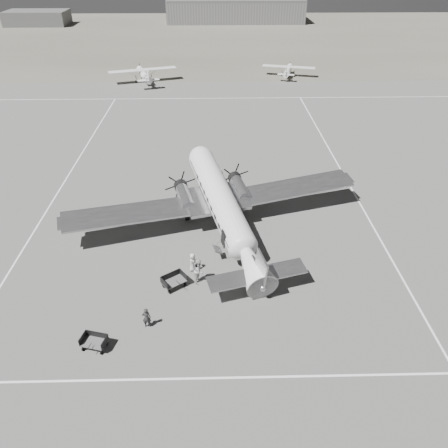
{
  "coord_description": "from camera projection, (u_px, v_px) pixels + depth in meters",
  "views": [
    {
      "loc": [
        -2.07,
        -30.43,
        21.38
      ],
      "look_at": [
        -1.37,
        -0.89,
        2.2
      ],
      "focal_mm": 35.0,
      "sensor_mm": 36.0,
      "label": 1
    }
  ],
  "objects": [
    {
      "name": "baggage_cart_near",
      "position": [
        174.0,
        281.0,
        31.88
      ],
      "size": [
        2.18,
        2.06,
        1.01
      ],
      "primitive_type": null,
      "rotation": [
        0.0,
        0.0,
        0.62
      ],
      "color": "#515151",
      "rests_on": "ground"
    },
    {
      "name": "baggage_cart_far",
      "position": [
        94.0,
        342.0,
        27.08
      ],
      "size": [
        1.87,
        1.53,
        0.92
      ],
      "primitive_type": null,
      "rotation": [
        0.0,
        0.0,
        -0.26
      ],
      "color": "#515151",
      "rests_on": "ground"
    },
    {
      "name": "ground",
      "position": [
        240.0,
        240.0,
        37.2
      ],
      "size": [
        260.0,
        260.0,
        0.0
      ],
      "primitive_type": "plane",
      "color": "slate",
      "rests_on": "ground"
    },
    {
      "name": "passenger",
      "position": [
        193.0,
        262.0,
        33.32
      ],
      "size": [
        0.76,
        0.9,
        1.56
      ],
      "primitive_type": "imported",
      "rotation": [
        0.0,
        0.0,
        1.17
      ],
      "color": "silver",
      "rests_on": "ground"
    },
    {
      "name": "taxi_line_left",
      "position": [
        61.0,
        187.0,
        45.22
      ],
      "size": [
        0.15,
        60.0,
        0.01
      ],
      "primitive_type": "cube",
      "color": "white",
      "rests_on": "ground"
    },
    {
      "name": "dc3_airliner",
      "position": [
        223.0,
        208.0,
        36.71
      ],
      "size": [
        30.94,
        25.4,
        5.1
      ],
      "primitive_type": null,
      "rotation": [
        0.0,
        0.0,
        0.29
      ],
      "color": "silver",
      "rests_on": "ground"
    },
    {
      "name": "light_plane_right",
      "position": [
        288.0,
        71.0,
        81.42
      ],
      "size": [
        11.61,
        10.27,
        2.05
      ],
      "primitive_type": null,
      "rotation": [
        0.0,
        0.0,
        -0.26
      ],
      "color": "white",
      "rests_on": "ground"
    },
    {
      "name": "shed_secondary",
      "position": [
        37.0,
        18.0,
        131.45
      ],
      "size": [
        18.0,
        10.0,
        4.0
      ],
      "primitive_type": "cube",
      "color": "#515151",
      "rests_on": "ground"
    },
    {
      "name": "grass_infield",
      "position": [
        221.0,
        36.0,
        116.86
      ],
      "size": [
        260.0,
        90.0,
        0.01
      ],
      "primitive_type": "cube",
      "color": "#686557",
      "rests_on": "ground"
    },
    {
      "name": "hangar_main",
      "position": [
        235.0,
        10.0,
        136.12
      ],
      "size": [
        42.0,
        14.0,
        6.6
      ],
      "color": "slate",
      "rests_on": "ground"
    },
    {
      "name": "light_plane_left",
      "position": [
        144.0,
        75.0,
        77.83
      ],
      "size": [
        14.63,
        13.15,
        2.53
      ],
      "primitive_type": null,
      "rotation": [
        0.0,
        0.0,
        0.31
      ],
      "color": "white",
      "rests_on": "ground"
    },
    {
      "name": "taxi_line_horizon",
      "position": [
        227.0,
        98.0,
        70.73
      ],
      "size": [
        90.0,
        0.15,
        0.01
      ],
      "primitive_type": "cube",
      "color": "white",
      "rests_on": "ground"
    },
    {
      "name": "ramp_agent",
      "position": [
        199.0,
        270.0,
        32.16
      ],
      "size": [
        1.06,
        1.17,
        1.98
      ],
      "primitive_type": "imported",
      "rotation": [
        0.0,
        0.0,
        1.18
      ],
      "color": "#B3B3B0",
      "rests_on": "ground"
    },
    {
      "name": "ground_crew",
      "position": [
        147.0,
        318.0,
        28.42
      ],
      "size": [
        0.58,
        0.39,
        1.56
      ],
      "primitive_type": "imported",
      "rotation": [
        0.0,
        0.0,
        3.16
      ],
      "color": "#292929",
      "rests_on": "ground"
    },
    {
      "name": "taxi_line_right",
      "position": [
        379.0,
        238.0,
        37.43
      ],
      "size": [
        0.15,
        80.0,
        0.01
      ],
      "primitive_type": "cube",
      "color": "white",
      "rests_on": "ground"
    },
    {
      "name": "taxi_line_near",
      "position": [
        253.0,
        377.0,
        25.45
      ],
      "size": [
        60.0,
        0.15,
        0.01
      ],
      "primitive_type": "cube",
      "color": "white",
      "rests_on": "ground"
    }
  ]
}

